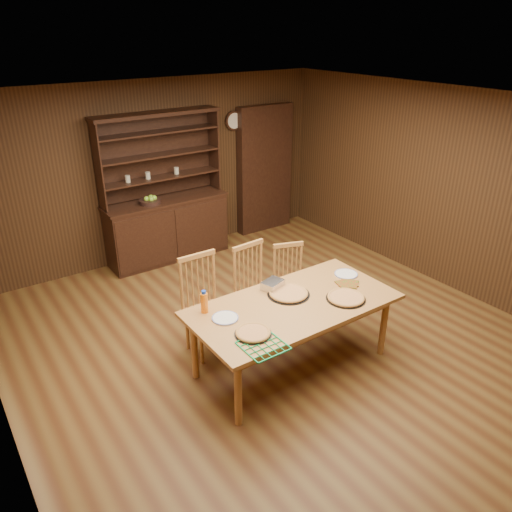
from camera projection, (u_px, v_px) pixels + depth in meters
floor at (277, 342)px, 5.65m from camera, size 6.00×6.00×0.00m
room_shell at (279, 212)px, 4.98m from camera, size 6.00×6.00×6.00m
china_hutch at (167, 221)px, 7.44m from camera, size 1.84×0.52×2.17m
doorway at (264, 170)px, 8.34m from camera, size 1.00×0.18×2.10m
wall_clock at (234, 121)px, 7.73m from camera, size 0.30×0.05×0.30m
dining_table at (293, 309)px, 5.01m from camera, size 2.11×1.05×0.75m
chair_left at (203, 301)px, 5.33m from camera, size 0.46×0.44×1.11m
chair_center at (253, 286)px, 5.67m from camera, size 0.47×0.45×1.07m
chair_right at (290, 280)px, 5.95m from camera, size 0.49×0.48×0.95m
pizza_left at (253, 333)px, 4.47m from camera, size 0.34×0.34×0.04m
pizza_right at (346, 298)px, 5.04m from camera, size 0.40×0.40×0.04m
pizza_center at (289, 293)px, 5.12m from camera, size 0.44×0.44×0.04m
cooling_rack at (263, 345)px, 4.32m from camera, size 0.42×0.42×0.02m
plate_left at (225, 318)px, 4.71m from camera, size 0.26×0.26×0.02m
plate_right at (346, 274)px, 5.53m from camera, size 0.26×0.26×0.02m
foil_dish at (273, 285)px, 5.23m from camera, size 0.26×0.22×0.09m
juice_bottle at (204, 302)px, 4.78m from camera, size 0.07×0.07×0.23m
pot_holder_a at (349, 284)px, 5.33m from camera, size 0.26×0.26×0.01m
pot_holder_b at (346, 284)px, 5.32m from camera, size 0.23×0.23×0.01m
fruit_bowl at (150, 201)px, 7.10m from camera, size 0.31×0.31×0.12m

